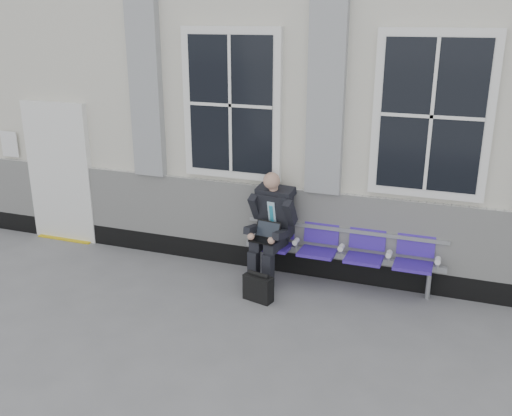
% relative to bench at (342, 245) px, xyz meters
% --- Properties ---
extents(ground, '(70.00, 70.00, 0.00)m').
position_rel_bench_xyz_m(ground, '(0.58, -1.32, -0.55)').
color(ground, slate).
rests_on(ground, ground).
extents(station_building, '(14.40, 4.40, 4.49)m').
position_rel_bench_xyz_m(station_building, '(0.57, 2.15, 1.67)').
color(station_building, beige).
rests_on(station_building, ground).
extents(bench, '(2.60, 0.47, 0.91)m').
position_rel_bench_xyz_m(bench, '(0.00, 0.00, 0.00)').
color(bench, '#9EA0A3').
rests_on(bench, ground).
extents(businessman, '(0.63, 0.85, 1.47)m').
position_rel_bench_xyz_m(businessman, '(-0.92, -0.14, 0.24)').
color(businessman, black).
rests_on(businessman, ground).
extents(briefcase, '(0.40, 0.24, 0.38)m').
position_rel_bench_xyz_m(briefcase, '(-0.86, -0.78, -0.38)').
color(briefcase, black).
rests_on(briefcase, ground).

